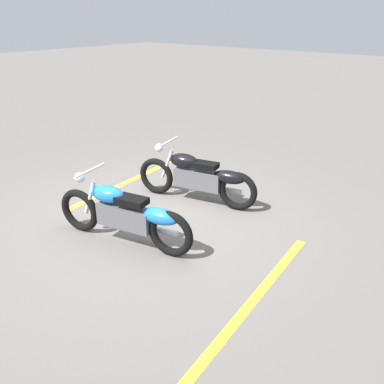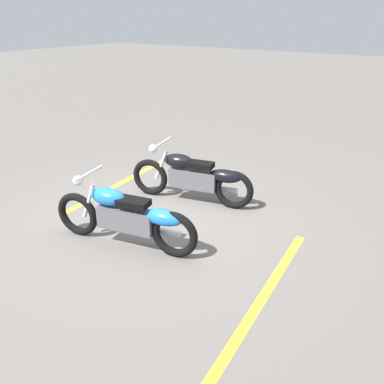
% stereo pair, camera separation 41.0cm
% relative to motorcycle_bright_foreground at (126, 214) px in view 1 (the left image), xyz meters
% --- Properties ---
extents(ground_plane, '(60.00, 60.00, 0.00)m').
position_rel_motorcycle_bright_foreground_xyz_m(ground_plane, '(-0.32, 0.85, -0.46)').
color(ground_plane, '#66605B').
extents(motorcycle_bright_foreground, '(2.20, 0.77, 1.04)m').
position_rel_motorcycle_bright_foreground_xyz_m(motorcycle_bright_foreground, '(0.00, 0.00, 0.00)').
color(motorcycle_bright_foreground, black).
rests_on(motorcycle_bright_foreground, ground).
extents(motorcycle_dark_foreground, '(2.19, 0.79, 1.04)m').
position_rel_motorcycle_bright_foreground_xyz_m(motorcycle_dark_foreground, '(-0.08, 1.74, 0.00)').
color(motorcycle_dark_foreground, black).
rests_on(motorcycle_dark_foreground, ground).
extents(parking_stripe_near, '(0.42, 3.20, 0.01)m').
position_rel_motorcycle_bright_foreground_xyz_m(parking_stripe_near, '(-1.71, 1.65, -0.46)').
color(parking_stripe_near, yellow).
rests_on(parking_stripe_near, ground).
extents(parking_stripe_mid, '(0.42, 3.20, 0.01)m').
position_rel_motorcycle_bright_foreground_xyz_m(parking_stripe_mid, '(2.08, 0.03, -0.46)').
color(parking_stripe_mid, yellow).
rests_on(parking_stripe_mid, ground).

